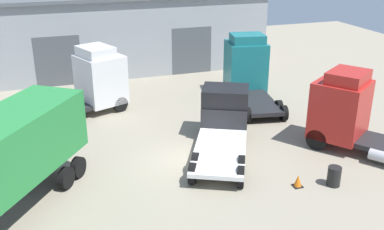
{
  "coord_description": "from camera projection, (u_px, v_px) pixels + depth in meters",
  "views": [
    {
      "loc": [
        -6.0,
        -18.31,
        10.1
      ],
      "look_at": [
        0.85,
        1.76,
        1.6
      ],
      "focal_mm": 42.0,
      "sensor_mm": 36.0,
      "label": 1
    }
  ],
  "objects": [
    {
      "name": "warehouse_building",
      "position": [
        118.0,
        30.0,
        36.15
      ],
      "size": [
        23.25,
        8.11,
        6.01
      ],
      "color": "#93999E",
      "rests_on": "ground_plane"
    },
    {
      "name": "tractor_unit_red",
      "position": [
        350.0,
        113.0,
        22.32
      ],
      "size": [
        5.61,
        6.62,
        4.0
      ],
      "rotation": [
        0.0,
        0.0,
        2.17
      ],
      "color": "red",
      "rests_on": "ground_plane"
    },
    {
      "name": "ground_plane",
      "position": [
        187.0,
        161.0,
        21.64
      ],
      "size": [
        60.0,
        60.0,
        0.0
      ],
      "primitive_type": "plane",
      "color": "gray"
    },
    {
      "name": "tractor_unit_white",
      "position": [
        94.0,
        81.0,
        27.19
      ],
      "size": [
        6.67,
        4.6,
        3.99
      ],
      "rotation": [
        0.0,
        0.0,
        0.38
      ],
      "color": "silver",
      "rests_on": "ground_plane"
    },
    {
      "name": "tractor_unit_teal",
      "position": [
        247.0,
        68.0,
        29.55
      ],
      "size": [
        3.65,
        6.86,
        4.18
      ],
      "rotation": [
        0.0,
        0.0,
        1.39
      ],
      "color": "#197075",
      "rests_on": "ground_plane"
    },
    {
      "name": "traffic_cone",
      "position": [
        298.0,
        181.0,
        19.33
      ],
      "size": [
        0.4,
        0.4,
        0.55
      ],
      "color": "black",
      "rests_on": "ground_plane"
    },
    {
      "name": "flatbed_truck_black",
      "position": [
        224.0,
        119.0,
        23.21
      ],
      "size": [
        5.25,
        7.3,
        2.67
      ],
      "rotation": [
        0.0,
        0.0,
        1.11
      ],
      "color": "black",
      "rests_on": "ground_plane"
    },
    {
      "name": "oil_drum",
      "position": [
        334.0,
        176.0,
        19.36
      ],
      "size": [
        0.58,
        0.58,
        0.88
      ],
      "color": "black",
      "rests_on": "ground_plane"
    }
  ]
}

